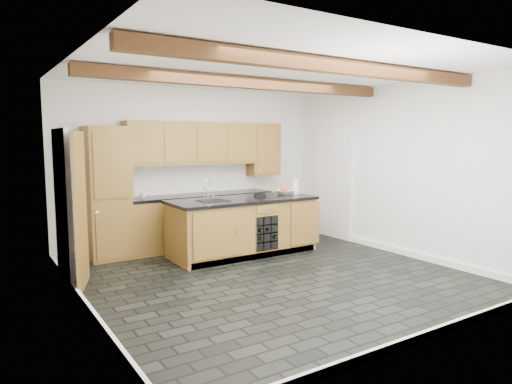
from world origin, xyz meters
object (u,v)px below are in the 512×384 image
Objects in this scene: fruit_bowl at (284,192)px; paper_towel at (296,186)px; kitchen_scale at (260,195)px; island at (244,226)px.

paper_towel is (0.20, -0.06, 0.10)m from fruit_bowl.
fruit_bowl reaches higher than kitchen_scale.
kitchen_scale is at bearing 178.54° from paper_towel.
island is at bearing -177.20° from paper_towel.
kitchen_scale is (0.37, 0.07, 0.49)m from island.
kitchen_scale reaches higher than island.
island is at bearing -153.84° from kitchen_scale.
island is at bearing -172.82° from fruit_bowl.
kitchen_scale is at bearing -175.61° from fruit_bowl.
island is 9.28× the size of paper_towel.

